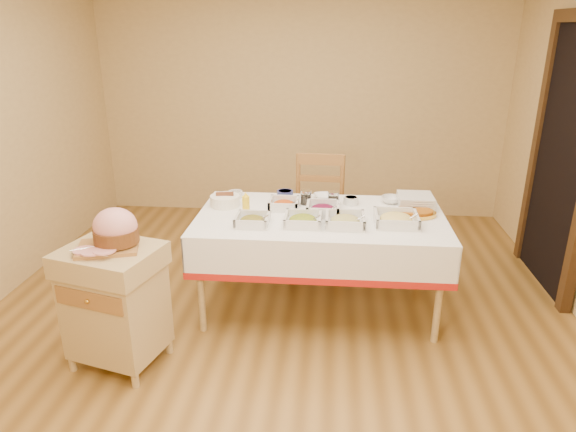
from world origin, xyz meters
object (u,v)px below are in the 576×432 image
Objects in this scene: dining_table at (320,235)px; brass_platter at (414,213)px; preserve_jar_left at (306,198)px; mustard_bottle at (246,204)px; plate_stack at (415,201)px; bread_basket at (225,200)px; ham_on_board at (114,231)px; dining_chair at (318,213)px; preserve_jar_right at (333,199)px; butcher_cart at (115,300)px.

dining_table is 5.62× the size of brass_platter.
mustard_bottle is at bearing -148.45° from preserve_jar_left.
brass_platter is at bearing -99.87° from plate_stack.
dining_table is at bearing 1.89° from mustard_bottle.
bread_basket is 0.87× the size of plate_stack.
brass_platter is at bearing 24.26° from ham_on_board.
preserve_jar_left is (-0.09, -0.45, 0.28)m from dining_chair.
preserve_jar_right reaches higher than bread_basket.
ham_on_board reaches higher than preserve_jar_left.
dining_table is at bearing -111.48° from preserve_jar_right.
preserve_jar_right is at bearing -74.42° from dining_chair.
ham_on_board reaches higher than dining_table.
dining_chair is at bearing 138.90° from brass_platter.
dining_chair is at bearing 54.08° from mustard_bottle.
ham_on_board is 1.03m from mustard_bottle.
preserve_jar_left is 1.00× the size of preserve_jar_right.
preserve_jar_left reaches higher than butcher_cart.
plate_stack is (1.98, 1.08, 0.35)m from butcher_cart.
dining_chair reaches higher than preserve_jar_right.
dining_table is 16.41× the size of preserve_jar_left.
ham_on_board is 3.40× the size of preserve_jar_left.
ham_on_board is at bearing 38.16° from butcher_cart.
bread_basket reaches higher than brass_platter.
mustard_bottle is at bearing -178.11° from dining_table.
plate_stack is (1.27, 0.27, -0.03)m from mustard_bottle.
butcher_cart reaches higher than brass_platter.
preserve_jar_right is at bearing 68.52° from dining_table.
dining_chair reaches higher than plate_stack.
mustard_bottle is at bearing -158.93° from preserve_jar_right.
dining_chair reaches higher than mustard_bottle.
bread_basket is (0.51, 0.98, 0.35)m from butcher_cart.
plate_stack is (0.72, 0.25, 0.21)m from dining_table.
ham_on_board is 2.21m from plate_stack.
dining_table is 0.71m from brass_platter.
butcher_cart is 3.52× the size of bread_basket.
ham_on_board is at bearing -146.81° from dining_table.
ham_on_board is (0.04, 0.03, 0.45)m from butcher_cart.
ham_on_board is at bearing -155.74° from brass_platter.
butcher_cart is 2.16m from brass_platter.
ham_on_board reaches higher than butcher_cart.
preserve_jar_right is 0.69m from mustard_bottle.
preserve_jar_right is at bearing 5.46° from bread_basket.
preserve_jar_right is (0.13, -0.46, 0.28)m from dining_chair.
preserve_jar_left is 0.50m from mustard_bottle.
dining_chair is 0.99m from brass_platter.
mustard_bottle is at bearing -176.37° from brass_platter.
mustard_bottle is (-0.64, -0.25, 0.03)m from preserve_jar_right.
dining_chair is 0.54m from preserve_jar_left.
bread_basket is at bearing 176.43° from brass_platter.
plate_stack is at bearing 2.26° from preserve_jar_right.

